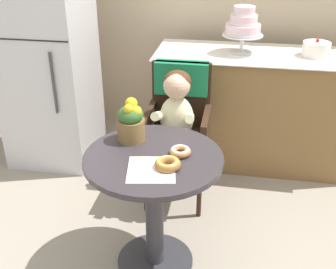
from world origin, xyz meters
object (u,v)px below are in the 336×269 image
flower_vase (131,121)px  tiered_cake_stand (243,25)px  seated_child (176,115)px  round_layer_cake (316,49)px  donut_front (168,164)px  donut_mid (180,151)px  wicker_chair (179,111)px  cafe_table (154,190)px  refrigerator (47,57)px

flower_vase → tiered_cake_stand: 1.31m
seated_child → round_layer_cake: bearing=38.2°
donut_front → donut_mid: size_ratio=1.17×
wicker_chair → round_layer_cake: bearing=32.4°
flower_vase → round_layer_cake: bearing=46.7°
donut_front → flower_vase: 0.36m
cafe_table → round_layer_cake: 1.67m
seated_child → donut_mid: seated_child is taller
seated_child → flower_vase: bearing=-111.9°
wicker_chair → flower_vase: size_ratio=4.03×
donut_front → donut_mid: 0.14m
donut_front → round_layer_cake: round_layer_cake is taller
donut_mid → tiered_cake_stand: bearing=77.9°
flower_vase → round_layer_cake: (1.09, 1.16, 0.12)m
round_layer_cake → refrigerator: size_ratio=0.12×
seated_child → flower_vase: 0.50m
donut_mid → round_layer_cake: (0.81, 1.28, 0.21)m
tiered_cake_stand → wicker_chair: bearing=-124.5°
flower_vase → wicker_chair: bearing=73.5°
flower_vase → seated_child: bearing=68.1°
round_layer_cake → refrigerator: (-1.99, -0.21, -0.10)m
flower_vase → refrigerator: 1.31m
seated_child → refrigerator: (-1.07, 0.51, 0.17)m
flower_vase → refrigerator: size_ratio=0.14×
flower_vase → donut_front: bearing=-46.1°
donut_mid → donut_front: bearing=-106.8°
tiered_cake_stand → round_layer_cake: (0.53, 0.01, -0.15)m
wicker_chair → donut_mid: 0.73m
wicker_chair → refrigerator: refrigerator is taller
round_layer_cake → refrigerator: 2.00m
flower_vase → round_layer_cake: size_ratio=1.20×
donut_mid → tiered_cake_stand: (0.27, 1.27, 0.36)m
tiered_cake_stand → round_layer_cake: tiered_cake_stand is taller
round_layer_cake → refrigerator: bearing=-173.9°
donut_front → refrigerator: 1.66m
donut_front → donut_mid: (0.04, 0.14, -0.00)m
cafe_table → seated_child: seated_child is taller
donut_front → tiered_cake_stand: 1.48m
cafe_table → donut_front: size_ratio=5.56×
seated_child → tiered_cake_stand: (0.38, 0.71, 0.42)m
seated_child → tiered_cake_stand: bearing=61.8°
seated_child → tiered_cake_stand: 0.91m
donut_front → flower_vase: (-0.24, 0.25, 0.09)m
wicker_chair → tiered_cake_stand: tiered_cake_stand is taller
tiered_cake_stand → donut_mid: bearing=-102.1°
donut_mid → refrigerator: size_ratio=0.07×
cafe_table → round_layer_cake: (0.94, 1.31, 0.44)m
donut_front → wicker_chair: bearing=94.5°
donut_mid → cafe_table: bearing=-165.3°
donut_mid → refrigerator: refrigerator is taller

